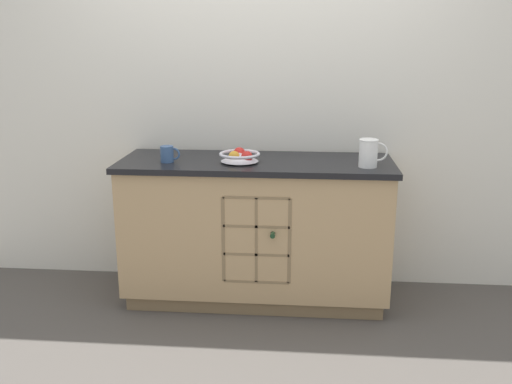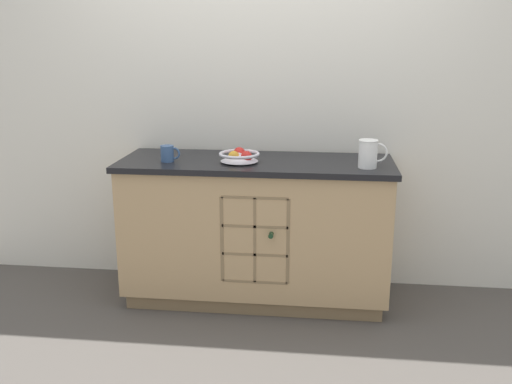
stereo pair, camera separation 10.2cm
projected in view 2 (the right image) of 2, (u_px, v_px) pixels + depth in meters
The scene contains 6 objects.
ground_plane at pixel (256, 297), 3.67m from camera, with size 14.00×14.00×0.00m, color #4C4742.
back_wall at pixel (262, 92), 3.67m from camera, with size 4.40×0.06×2.55m, color silver.
kitchen_island at pixel (256, 230), 3.54m from camera, with size 1.65×0.63×0.90m.
fruit_bowl at pixel (239, 156), 3.37m from camera, with size 0.24×0.24×0.08m.
white_pitcher at pixel (369, 153), 3.22m from camera, with size 0.17×0.11×0.16m.
ceramic_mug at pixel (168, 154), 3.39m from camera, with size 0.12×0.08×0.10m.
Camera 2 is at (0.39, -3.34, 1.61)m, focal length 40.00 mm.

